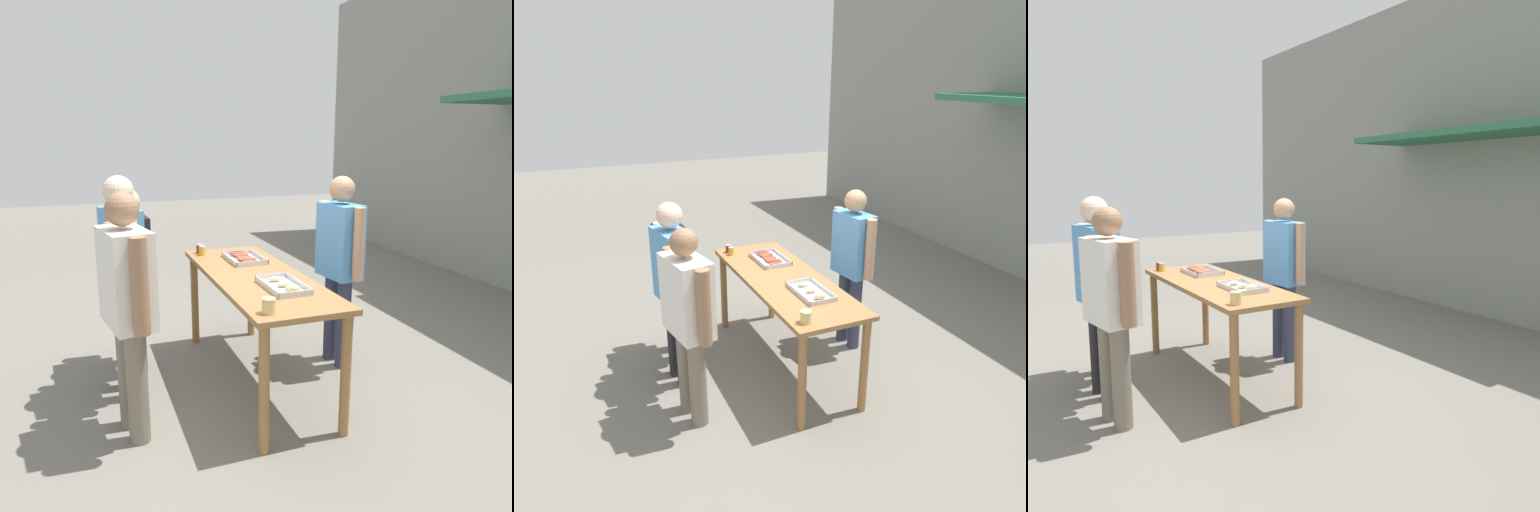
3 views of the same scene
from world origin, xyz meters
TOP-DOWN VIEW (x-y plane):
  - ground_plane at (0.00, 0.00)m, footprint 24.00×24.00m
  - serving_table at (0.00, 0.00)m, footprint 2.00×0.70m
  - food_tray_sausages at (-0.47, 0.06)m, footprint 0.45×0.29m
  - food_tray_buns at (0.42, 0.06)m, footprint 0.47×0.26m
  - condiment_jar_mustard at (-0.87, -0.24)m, footprint 0.06×0.06m
  - condiment_jar_ketchup at (-0.78, -0.24)m, footprint 0.06×0.06m
  - beer_cup at (0.86, -0.23)m, footprint 0.09×0.09m
  - person_server_behind_table at (-0.08, 0.79)m, footprint 0.59×0.27m
  - person_customer_holding_hotdog at (-0.59, -0.90)m, footprint 0.68×0.29m
  - person_customer_with_cup at (0.43, -1.03)m, footprint 0.66×0.33m
  - person_customer_waiting_in_line at (-0.14, -1.00)m, footprint 0.59×0.30m

SIDE VIEW (x-z plane):
  - ground_plane at x=0.00m, z-range 0.00..0.00m
  - serving_table at x=0.00m, z-range 0.33..1.24m
  - person_customer_holding_hotdog at x=-0.59m, z-range 0.13..1.69m
  - food_tray_sausages at x=-0.47m, z-range 0.90..0.94m
  - food_tray_buns at x=0.42m, z-range 0.89..0.96m
  - condiment_jar_mustard at x=-0.87m, z-range 0.91..0.99m
  - condiment_jar_ketchup at x=-0.78m, z-range 0.91..0.99m
  - beer_cup at x=0.86m, z-range 0.91..1.00m
  - person_customer_with_cup at x=0.43m, z-range 0.14..1.79m
  - person_server_behind_table at x=-0.08m, z-range 0.16..1.81m
  - person_customer_waiting_in_line at x=-0.14m, z-range 0.16..1.86m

